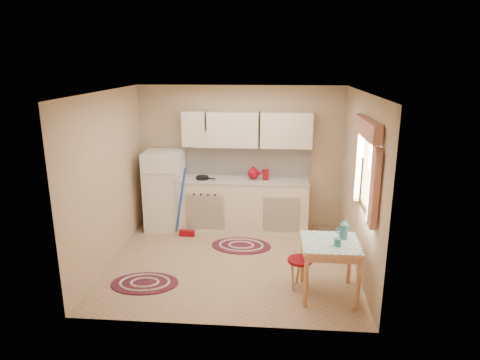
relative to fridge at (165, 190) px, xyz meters
name	(u,v)px	position (x,y,z in m)	size (l,w,h in m)	color
room_shell	(243,154)	(1.46, -1.01, 0.90)	(3.64, 3.60, 2.52)	tan
fridge	(165,190)	(0.00, 0.00, 0.00)	(0.65, 0.60, 1.40)	white
broom	(186,203)	(0.44, -0.35, -0.10)	(0.28, 0.12, 1.20)	blue
base_cabinets	(243,205)	(1.37, 0.05, -0.26)	(2.25, 0.60, 0.88)	#EBE6CC
countertop	(243,180)	(1.37, 0.05, 0.20)	(2.27, 0.62, 0.04)	#B3B1AA
frying_pan	(202,178)	(0.67, 0.00, 0.24)	(0.22, 0.22, 0.05)	black
red_kettle	(253,173)	(1.55, 0.05, 0.33)	(0.22, 0.20, 0.22)	maroon
red_canister	(266,175)	(1.77, 0.05, 0.30)	(0.11, 0.11, 0.16)	maroon
table	(329,269)	(2.63, -2.07, -0.34)	(0.72, 0.72, 0.72)	tan
stool	(299,274)	(2.27, -1.95, -0.49)	(0.33, 0.33, 0.42)	maroon
coffee_pot	(344,229)	(2.80, -1.95, 0.15)	(0.13, 0.11, 0.26)	teal
mug	(338,242)	(2.70, -2.17, 0.07)	(0.09, 0.09, 0.10)	teal
rug_center	(241,246)	(1.40, -0.69, -0.69)	(0.97, 0.65, 0.02)	maroon
rug_left	(145,283)	(0.20, -2.01, -0.69)	(0.91, 0.61, 0.02)	maroon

